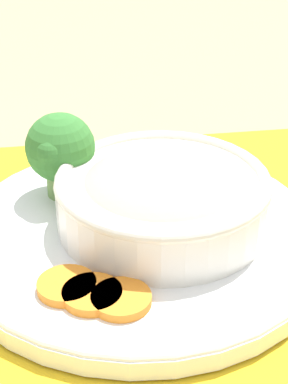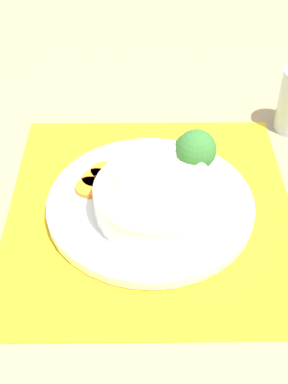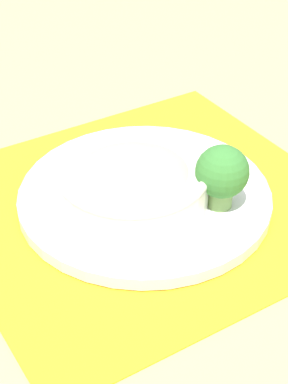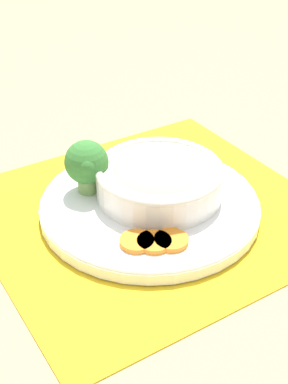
% 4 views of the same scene
% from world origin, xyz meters
% --- Properties ---
extents(ground_plane, '(4.00, 4.00, 0.00)m').
position_xyz_m(ground_plane, '(0.00, 0.00, 0.00)').
color(ground_plane, tan).
extents(placemat, '(0.45, 0.48, 0.00)m').
position_xyz_m(placemat, '(0.00, 0.00, 0.00)').
color(placemat, yellow).
rests_on(placemat, ground_plane).
extents(plate, '(0.32, 0.32, 0.02)m').
position_xyz_m(plate, '(0.00, 0.00, 0.02)').
color(plate, white).
rests_on(plate, placemat).
extents(bowl, '(0.19, 0.19, 0.06)m').
position_xyz_m(bowl, '(0.01, -0.02, 0.05)').
color(bowl, silver).
rests_on(bowl, plate).
extents(broccoli_floret, '(0.06, 0.06, 0.08)m').
position_xyz_m(broccoli_floret, '(0.07, 0.06, 0.07)').
color(broccoli_floret, '#759E51').
rests_on(broccoli_floret, plate).
extents(carrot_slice_near, '(0.05, 0.05, 0.01)m').
position_xyz_m(carrot_slice_near, '(-0.07, 0.07, 0.02)').
color(carrot_slice_near, orange).
rests_on(carrot_slice_near, plate).
extents(carrot_slice_middle, '(0.05, 0.05, 0.01)m').
position_xyz_m(carrot_slice_middle, '(-0.09, 0.05, 0.02)').
color(carrot_slice_middle, orange).
rests_on(carrot_slice_middle, plate).
extents(carrot_slice_far, '(0.05, 0.05, 0.01)m').
position_xyz_m(carrot_slice_far, '(-0.09, 0.03, 0.02)').
color(carrot_slice_far, orange).
rests_on(carrot_slice_far, plate).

